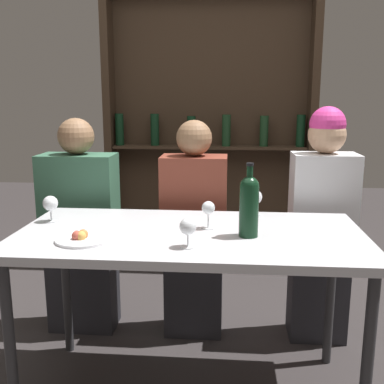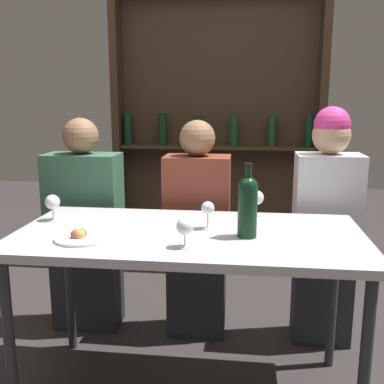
% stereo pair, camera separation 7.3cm
% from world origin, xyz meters
% --- Properties ---
extents(dining_table, '(1.48, 0.73, 0.77)m').
position_xyz_m(dining_table, '(0.00, 0.00, 0.71)').
color(dining_table, silver).
rests_on(dining_table, ground_plane).
extents(wine_rack_wall, '(1.65, 0.21, 2.41)m').
position_xyz_m(wine_rack_wall, '(-0.00, 1.78, 1.22)').
color(wine_rack_wall, '#38281C').
rests_on(wine_rack_wall, ground_plane).
extents(wine_bottle, '(0.08, 0.08, 0.30)m').
position_xyz_m(wine_bottle, '(0.25, -0.04, 0.91)').
color(wine_bottle, black).
rests_on(wine_bottle, dining_table).
extents(wine_glass_0, '(0.06, 0.06, 0.12)m').
position_xyz_m(wine_glass_0, '(0.08, 0.06, 0.86)').
color(wine_glass_0, silver).
rests_on(wine_glass_0, dining_table).
extents(wine_glass_1, '(0.07, 0.07, 0.12)m').
position_xyz_m(wine_glass_1, '(-0.65, 0.11, 0.86)').
color(wine_glass_1, silver).
rests_on(wine_glass_1, dining_table).
extents(wine_glass_2, '(0.07, 0.07, 0.11)m').
position_xyz_m(wine_glass_2, '(0.01, -0.20, 0.85)').
color(wine_glass_2, silver).
rests_on(wine_glass_2, dining_table).
extents(wine_glass_3, '(0.07, 0.07, 0.12)m').
position_xyz_m(wine_glass_3, '(0.29, 0.31, 0.86)').
color(wine_glass_3, silver).
rests_on(wine_glass_3, dining_table).
extents(food_plate_0, '(0.22, 0.22, 0.05)m').
position_xyz_m(food_plate_0, '(-0.42, -0.16, 0.79)').
color(food_plate_0, white).
rests_on(food_plate_0, dining_table).
extents(seated_person_left, '(0.42, 0.22, 1.23)m').
position_xyz_m(seated_person_left, '(-0.68, 0.57, 0.58)').
color(seated_person_left, '#26262B').
rests_on(seated_person_left, ground_plane).
extents(seated_person_center, '(0.36, 0.22, 1.22)m').
position_xyz_m(seated_person_center, '(-0.03, 0.57, 0.58)').
color(seated_person_center, '#26262B').
rests_on(seated_person_center, ground_plane).
extents(seated_person_right, '(0.34, 0.22, 1.29)m').
position_xyz_m(seated_person_right, '(0.67, 0.57, 0.64)').
color(seated_person_right, '#26262B').
rests_on(seated_person_right, ground_plane).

